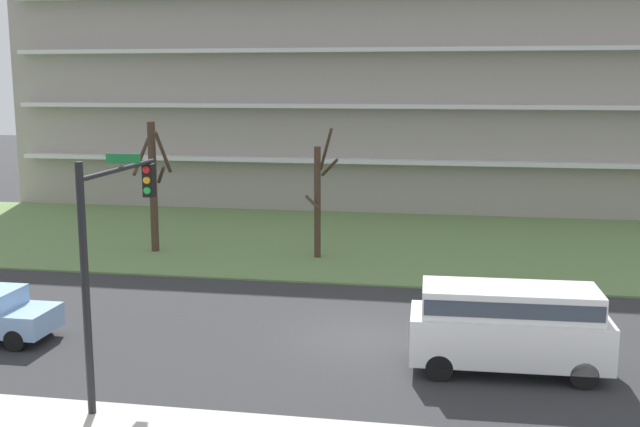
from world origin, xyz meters
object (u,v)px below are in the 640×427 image
at_px(van_white_near_left, 509,322).
at_px(traffic_signal_mast, 111,236).
at_px(tree_far_left, 153,184).
at_px(tree_left, 319,198).

distance_m(van_white_near_left, traffic_signal_mast, 10.53).
bearing_deg(van_white_near_left, tree_far_left, 139.18).
bearing_deg(tree_left, van_white_near_left, -59.09).
xyz_separation_m(tree_far_left, traffic_signal_mast, (5.17, -15.29, 0.87)).
height_order(tree_far_left, tree_left, tree_far_left).
distance_m(tree_left, traffic_signal_mast, 15.61).
distance_m(tree_left, van_white_near_left, 14.27).
relative_size(tree_left, traffic_signal_mast, 0.96).
relative_size(tree_far_left, traffic_signal_mast, 1.00).
height_order(tree_left, van_white_near_left, tree_left).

